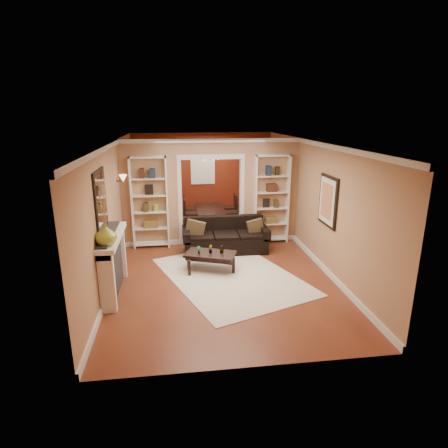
{
  "coord_description": "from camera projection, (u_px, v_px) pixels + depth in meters",
  "views": [
    {
      "loc": [
        -0.9,
        -8.2,
        3.29
      ],
      "look_at": [
        0.07,
        -0.8,
        1.08
      ],
      "focal_mm": 30.0,
      "sensor_mm": 36.0,
      "label": 1
    }
  ],
  "objects": [
    {
      "name": "dining_chair_sw",
      "position": [
        192.0,
        209.0,
        11.56
      ],
      "size": [
        0.59,
        0.59,
        0.9
      ],
      "primitive_type": "cube",
      "rotation": [
        0.0,
        0.0,
        2.0
      ],
      "color": "black",
      "rests_on": "floor"
    },
    {
      "name": "wall_left",
      "position": [
        114.0,
        206.0,
        8.18
      ],
      "size": [
        0.0,
        8.0,
        8.0
      ],
      "primitive_type": "plane",
      "rotation": [
        1.57,
        0.0,
        1.57
      ],
      "color": "tan",
      "rests_on": "ground"
    },
    {
      "name": "plant_center",
      "position": [
        210.0,
        249.0,
        8.03
      ],
      "size": [
        0.1,
        0.11,
        0.18
      ],
      "primitive_type": "imported",
      "rotation": [
        0.0,
        0.0,
        1.74
      ],
      "color": "#336626",
      "rests_on": "coffee_table"
    },
    {
      "name": "red_back_panel",
      "position": [
        203.0,
        176.0,
        12.24
      ],
      "size": [
        4.44,
        0.04,
        2.64
      ],
      "primitive_type": "cube",
      "color": "maroon",
      "rests_on": "floor"
    },
    {
      "name": "pillow_left",
      "position": [
        195.0,
        228.0,
        9.02
      ],
      "size": [
        0.46,
        0.21,
        0.45
      ],
      "primitive_type": "cube",
      "rotation": [
        0.0,
        0.0,
        -0.2
      ],
      "color": "brown",
      "rests_on": "sofa"
    },
    {
      "name": "wall_back",
      "position": [
        203.0,
        175.0,
        12.26
      ],
      "size": [
        8.0,
        0.0,
        8.0
      ],
      "primitive_type": "plane",
      "rotation": [
        1.57,
        0.0,
        0.0
      ],
      "color": "tan",
      "rests_on": "ground"
    },
    {
      "name": "floor",
      "position": [
        217.0,
        258.0,
        8.85
      ],
      "size": [
        8.0,
        8.0,
        0.0
      ],
      "primitive_type": "plane",
      "color": "brown",
      "rests_on": "ground"
    },
    {
      "name": "bookshelf_right",
      "position": [
        271.0,
        199.0,
        9.69
      ],
      "size": [
        0.9,
        0.3,
        2.3
      ],
      "primitive_type": "cube",
      "color": "white",
      "rests_on": "floor"
    },
    {
      "name": "wall_right",
      "position": [
        312.0,
        200.0,
        8.74
      ],
      "size": [
        0.0,
        8.0,
        8.0
      ],
      "primitive_type": "plane",
      "rotation": [
        1.57,
        0.0,
        -1.57
      ],
      "color": "tan",
      "rests_on": "ground"
    },
    {
      "name": "mirror",
      "position": [
        101.0,
        201.0,
        6.63
      ],
      "size": [
        0.03,
        0.95,
        1.1
      ],
      "primitive_type": "cube",
      "color": "silver",
      "rests_on": "wall_left"
    },
    {
      "name": "vase",
      "position": [
        106.0,
        235.0,
        6.23
      ],
      "size": [
        0.4,
        0.4,
        0.38
      ],
      "primitive_type": "imported",
      "rotation": [
        0.0,
        0.0,
        0.1
      ],
      "color": "#99AD38",
      "rests_on": "fireplace"
    },
    {
      "name": "dining_chair_ne",
      "position": [
        230.0,
        213.0,
        11.13
      ],
      "size": [
        0.47,
        0.47,
        0.9
      ],
      "primitive_type": "cube",
      "rotation": [
        0.0,
        0.0,
        -1.52
      ],
      "color": "black",
      "rests_on": "floor"
    },
    {
      "name": "dining_chair_se",
      "position": [
        227.0,
        208.0,
        11.7
      ],
      "size": [
        0.55,
        0.55,
        0.9
      ],
      "primitive_type": "cube",
      "rotation": [
        0.0,
        0.0,
        -1.84
      ],
      "color": "black",
      "rests_on": "floor"
    },
    {
      "name": "chandelier",
      "position": [
        206.0,
        159.0,
        10.84
      ],
      "size": [
        0.5,
        0.5,
        0.3
      ],
      "primitive_type": "cube",
      "color": "#392B1A",
      "rests_on": "ceiling"
    },
    {
      "name": "area_rug",
      "position": [
        231.0,
        276.0,
        7.87
      ],
      "size": [
        3.37,
        3.92,
        0.01
      ],
      "primitive_type": "cube",
      "rotation": [
        0.0,
        0.0,
        0.36
      ],
      "color": "white",
      "rests_on": "floor"
    },
    {
      "name": "pillow_right",
      "position": [
        255.0,
        227.0,
        9.21
      ],
      "size": [
        0.4,
        0.14,
        0.39
      ],
      "primitive_type": "cube",
      "rotation": [
        0.0,
        0.0,
        0.08
      ],
      "color": "brown",
      "rests_on": "sofa"
    },
    {
      "name": "dining_window",
      "position": [
        203.0,
        169.0,
        12.14
      ],
      "size": [
        0.78,
        0.03,
        0.98
      ],
      "primitive_type": "cube",
      "color": "#8CA5CC",
      "rests_on": "wall_back"
    },
    {
      "name": "framed_art",
      "position": [
        328.0,
        201.0,
        7.73
      ],
      "size": [
        0.04,
        0.85,
        1.05
      ],
      "primitive_type": "cube",
      "color": "black",
      "rests_on": "wall_right"
    },
    {
      "name": "dining_table",
      "position": [
        211.0,
        217.0,
        11.4
      ],
      "size": [
        1.49,
        0.83,
        0.52
      ],
      "primitive_type": "imported",
      "rotation": [
        0.0,
        0.0,
        1.57
      ],
      "color": "black",
      "rests_on": "floor"
    },
    {
      "name": "dining_chair_nw",
      "position": [
        193.0,
        214.0,
        10.99
      ],
      "size": [
        0.47,
        0.47,
        0.92
      ],
      "primitive_type": "cube",
      "rotation": [
        0.0,
        0.0,
        1.54
      ],
      "color": "black",
      "rests_on": "floor"
    },
    {
      "name": "sofa",
      "position": [
        225.0,
        235.0,
        9.19
      ],
      "size": [
        2.09,
        0.9,
        0.82
      ],
      "primitive_type": "cube",
      "color": "black",
      "rests_on": "floor"
    },
    {
      "name": "ceiling",
      "position": [
        216.0,
        142.0,
        8.08
      ],
      "size": [
        8.0,
        8.0,
        0.0
      ],
      "primitive_type": "plane",
      "rotation": [
        3.14,
        0.0,
        0.0
      ],
      "color": "white",
      "rests_on": "ground"
    },
    {
      "name": "fireplace",
      "position": [
        114.0,
        264.0,
        6.99
      ],
      "size": [
        0.32,
        1.7,
        1.16
      ],
      "primitive_type": "cube",
      "color": "white",
      "rests_on": "floor"
    },
    {
      "name": "wall_front",
      "position": [
        252.0,
        275.0,
        4.66
      ],
      "size": [
        8.0,
        0.0,
        8.0
      ],
      "primitive_type": "plane",
      "rotation": [
        -1.57,
        0.0,
        0.0
      ],
      "color": "tan",
      "rests_on": "ground"
    },
    {
      "name": "bookshelf_left",
      "position": [
        150.0,
        203.0,
        9.3
      ],
      "size": [
        0.9,
        0.3,
        2.3
      ],
      "primitive_type": "cube",
      "color": "white",
      "rests_on": "floor"
    },
    {
      "name": "partition_wall",
      "position": [
        211.0,
        192.0,
        9.6
      ],
      "size": [
        4.5,
        0.15,
        2.7
      ],
      "primitive_type": "cube",
      "color": "tan",
      "rests_on": "floor"
    },
    {
      "name": "plant_left",
      "position": [
        199.0,
        250.0,
        8.0
      ],
      "size": [
        0.11,
        0.11,
        0.18
      ],
      "primitive_type": "imported",
      "rotation": [
        0.0,
        0.0,
        0.63
      ],
      "color": "#336626",
      "rests_on": "coffee_table"
    },
    {
      "name": "wall_sconce",
      "position": [
        120.0,
        180.0,
        8.58
      ],
      "size": [
        0.18,
        0.18,
        0.22
      ],
      "primitive_type": "cube",
      "color": "#FFE0A5",
      "rests_on": "wall_left"
    },
    {
      "name": "plant_right",
      "position": [
        222.0,
        249.0,
        8.06
      ],
      "size": [
        0.12,
        0.12,
        0.17
      ],
      "primitive_type": "imported",
      "rotation": [
        0.0,
        0.0,
        4.38
      ],
      "color": "#336626",
      "rests_on": "coffee_table"
    },
    {
      "name": "coffee_table",
      "position": [
        210.0,
        262.0,
        8.11
      ],
      "size": [
        1.19,
        0.91,
        0.4
      ],
      "primitive_type": "cube",
      "rotation": [
        0.0,
        0.0,
        -0.37
      ],
      "color": "black",
      "rests_on": "floor"
    }
  ]
}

